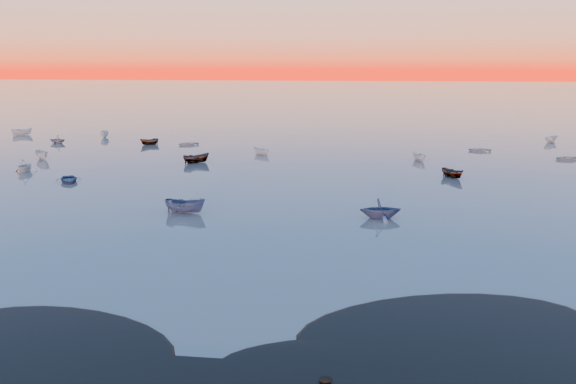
# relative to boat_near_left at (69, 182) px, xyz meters

# --- Properties ---
(ground) EXTENTS (600.00, 600.00, 0.00)m
(ground) POSITION_rel_boat_near_left_xyz_m (24.86, 63.61, 0.00)
(ground) COLOR #615751
(ground) RESTS_ON ground
(mud_lobes) EXTENTS (140.00, 6.00, 0.07)m
(mud_lobes) POSITION_rel_boat_near_left_xyz_m (24.86, -37.39, 0.01)
(mud_lobes) COLOR black
(mud_lobes) RESTS_ON ground
(moored_fleet) EXTENTS (124.00, 58.00, 1.20)m
(moored_fleet) POSITION_rel_boat_near_left_xyz_m (24.86, 16.61, 0.00)
(moored_fleet) COLOR beige
(moored_fleet) RESTS_ON ground
(boat_near_left) EXTENTS (4.48, 3.62, 1.04)m
(boat_near_left) POSITION_rel_boat_near_left_xyz_m (0.00, 0.00, 0.00)
(boat_near_left) COLOR #38496C
(boat_near_left) RESTS_ON ground
(boat_near_center) EXTENTS (2.02, 4.30, 1.46)m
(boat_near_center) POSITION_rel_boat_near_left_xyz_m (18.69, -12.39, 0.00)
(boat_near_center) COLOR #38496C
(boat_near_center) RESTS_ON ground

